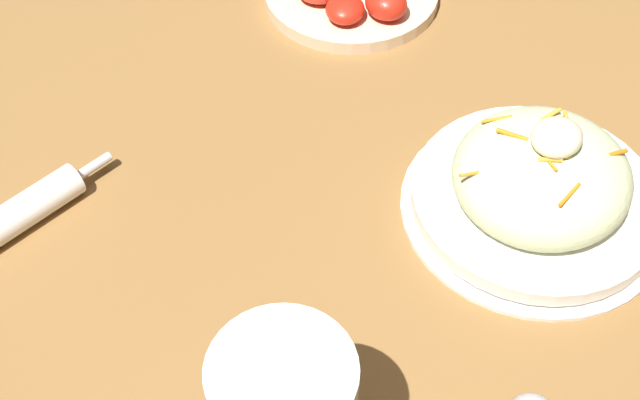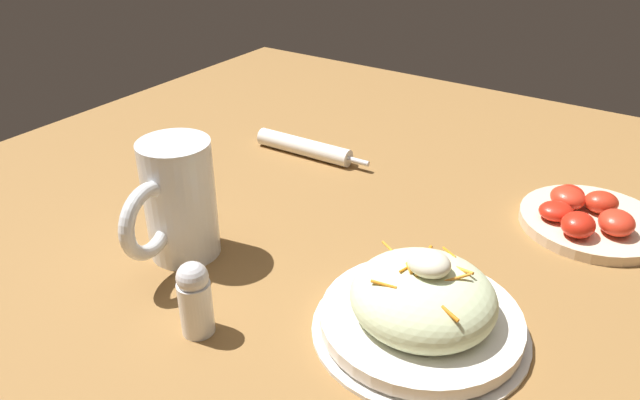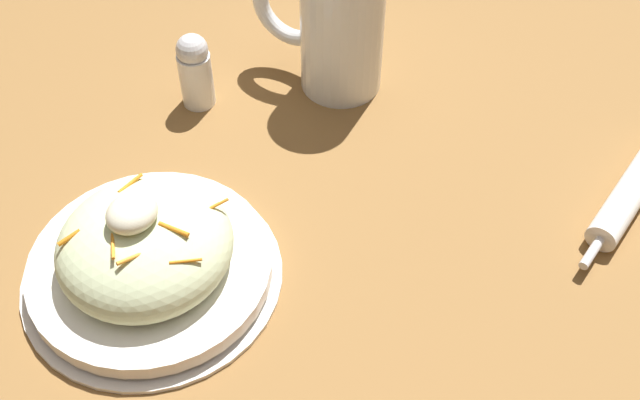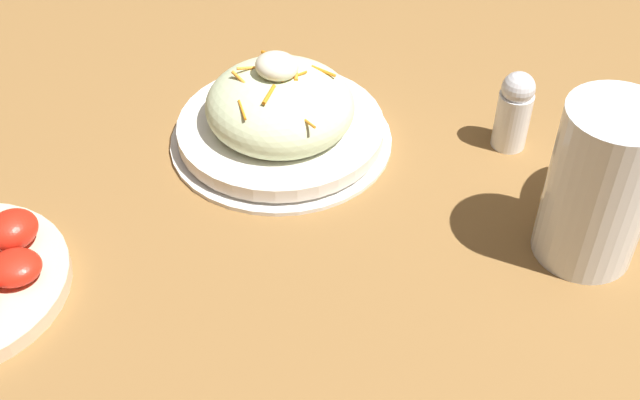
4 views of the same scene
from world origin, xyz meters
The scene contains 5 objects.
ground_plane centered at (0.00, 0.00, 0.00)m, with size 1.43×1.43×0.00m, color olive.
salad_plate centered at (-0.11, 0.07, 0.03)m, with size 0.23×0.23×0.10m.
beer_mug centered at (0.20, 0.10, 0.07)m, with size 0.09×0.15×0.15m.
napkin_roll centered at (0.24, -0.22, 0.01)m, with size 0.21×0.03×0.03m.
salt_shaker centered at (0.08, 0.20, 0.04)m, with size 0.03×0.03×0.09m.
Camera 3 is at (-0.35, -0.30, 0.57)m, focal length 45.10 mm.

